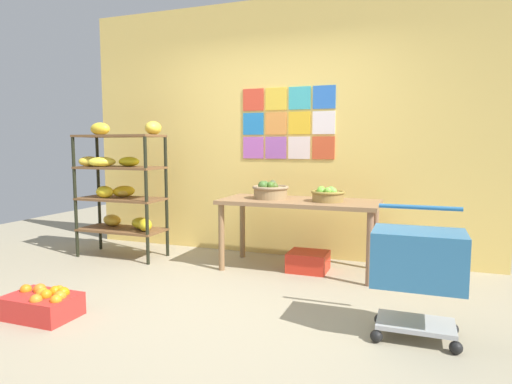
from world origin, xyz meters
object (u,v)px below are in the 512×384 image
fruit_basket_right (270,191)px  orange_crate_foreground (43,304)px  shopping_cart (418,263)px  produce_crate_under_table (308,261)px  fruit_basket_back_right (327,195)px  display_table (299,208)px  banana_shelf_unit (121,183)px

fruit_basket_right → orange_crate_foreground: bearing=-121.3°
fruit_basket_right → shopping_cart: 1.96m
orange_crate_foreground → shopping_cart: bearing=12.4°
produce_crate_under_table → fruit_basket_right: bearing=177.1°
orange_crate_foreground → shopping_cart: (2.56, 0.56, 0.41)m
fruit_basket_right → fruit_basket_back_right: bearing=-4.1°
fruit_basket_right → fruit_basket_back_right: (0.60, -0.04, -0.01)m
fruit_basket_back_right → produce_crate_under_table: 0.71m
fruit_basket_back_right → display_table: bearing=174.8°
banana_shelf_unit → fruit_basket_back_right: size_ratio=4.68×
display_table → fruit_basket_back_right: fruit_basket_back_right is taller
shopping_cart → fruit_basket_right: bearing=140.9°
display_table → fruit_basket_back_right: bearing=-5.2°
fruit_basket_back_right → produce_crate_under_table: fruit_basket_back_right is taller
produce_crate_under_table → display_table: bearing=177.4°
fruit_basket_right → shopping_cart: bearing=-42.3°
produce_crate_under_table → shopping_cart: size_ratio=0.45×
display_table → fruit_basket_back_right: 0.33m
fruit_basket_back_right → shopping_cart: (0.83, -1.26, -0.27)m
display_table → orange_crate_foreground: size_ratio=3.08×
fruit_basket_back_right → produce_crate_under_table: size_ratio=0.84×
produce_crate_under_table → shopping_cart: shopping_cart is taller
banana_shelf_unit → produce_crate_under_table: 2.25m
fruit_basket_back_right → shopping_cart: fruit_basket_back_right is taller
banana_shelf_unit → produce_crate_under_table: size_ratio=3.93×
display_table → produce_crate_under_table: 0.54m
fruit_basket_right → orange_crate_foreground: fruit_basket_right is taller
display_table → fruit_basket_back_right: (0.29, -0.03, 0.15)m
banana_shelf_unit → orange_crate_foreground: banana_shelf_unit is taller
produce_crate_under_table → shopping_cart: bearing=-51.5°
display_table → shopping_cart: 1.71m
display_table → orange_crate_foreground: bearing=-128.0°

